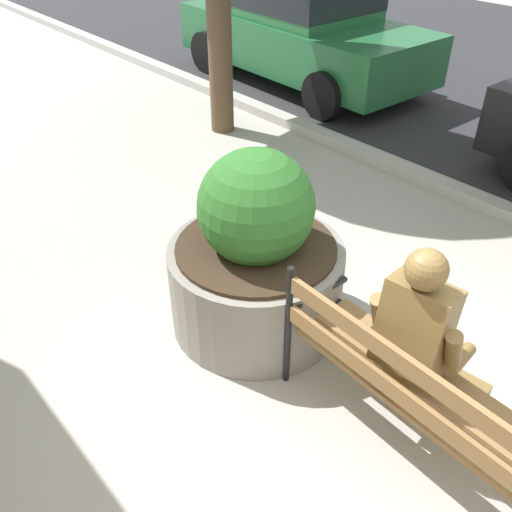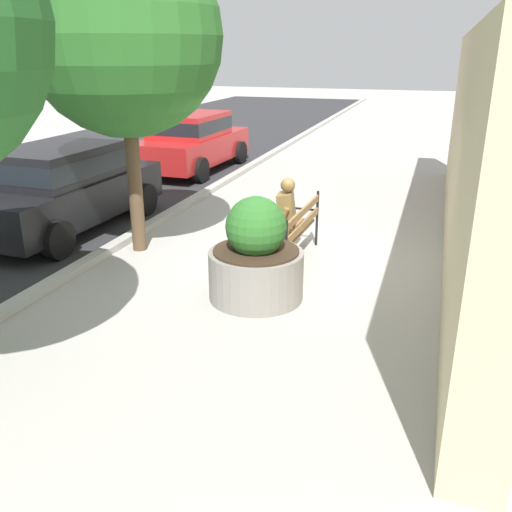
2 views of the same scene
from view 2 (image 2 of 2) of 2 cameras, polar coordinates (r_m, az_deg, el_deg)
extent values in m
plane|color=#ADA8A0|center=(8.85, 3.33, -0.40)|extent=(80.00, 80.00, 0.00)
cube|color=#B2AFA8|center=(9.93, -13.04, 1.82)|extent=(60.00, 0.20, 0.12)
cube|color=#C6B78C|center=(9.62, 21.41, 10.53)|extent=(12.00, 0.50, 3.43)
cube|color=olive|center=(8.64, 4.28, 2.20)|extent=(1.70, 0.17, 0.04)
cube|color=olive|center=(8.69, 3.14, 2.33)|extent=(1.70, 0.17, 0.04)
cube|color=olive|center=(8.74, 2.01, 2.46)|extent=(1.70, 0.17, 0.04)
cube|color=olive|center=(8.56, 4.89, 3.21)|extent=(1.70, 0.10, 0.11)
cube|color=olive|center=(8.50, 4.93, 4.63)|extent=(1.70, 0.10, 0.11)
cylinder|color=black|center=(8.04, -0.13, -0.88)|extent=(0.04, 0.04, 0.45)
cylinder|color=black|center=(7.81, 3.11, 0.39)|extent=(0.04, 0.04, 0.95)
cube|color=black|center=(7.84, 1.24, 1.62)|extent=(0.05, 0.48, 0.03)
cylinder|color=black|center=(9.61, 3.54, 2.73)|extent=(0.04, 0.04, 0.45)
cylinder|color=black|center=(9.42, 6.31, 3.87)|extent=(0.04, 0.04, 0.95)
cube|color=black|center=(9.45, 4.75, 4.88)|extent=(0.05, 0.48, 0.03)
cube|color=olive|center=(8.52, 2.48, 2.76)|extent=(0.38, 0.36, 0.16)
cube|color=olive|center=(8.41, 3.19, 4.79)|extent=(0.39, 0.33, 0.55)
sphere|color=olive|center=(8.32, 3.31, 7.30)|extent=(0.22, 0.22, 0.22)
cylinder|color=olive|center=(8.22, 2.83, 4.05)|extent=(0.11, 0.19, 0.29)
cylinder|color=olive|center=(8.28, 1.84, 2.96)|extent=(0.11, 0.27, 0.10)
cylinder|color=olive|center=(8.64, 3.25, 4.87)|extent=(0.11, 0.19, 0.29)
cylinder|color=olive|center=(8.72, 2.32, 3.86)|extent=(0.11, 0.27, 0.10)
cylinder|color=olive|center=(8.47, 1.45, 2.37)|extent=(0.18, 0.38, 0.14)
cylinder|color=olive|center=(8.59, 0.25, 0.73)|extent=(0.11, 0.11, 0.50)
cube|color=olive|center=(8.67, -0.15, -0.58)|extent=(0.14, 0.25, 0.07)
cylinder|color=olive|center=(8.64, 1.64, 2.74)|extent=(0.18, 0.38, 0.14)
cylinder|color=olive|center=(8.75, 0.46, 1.13)|extent=(0.11, 0.11, 0.50)
cube|color=olive|center=(8.84, 0.08, -0.16)|extent=(0.14, 0.25, 0.07)
cube|color=olive|center=(8.95, -0.02, 0.41)|extent=(0.30, 0.21, 0.16)
cylinder|color=gray|center=(7.40, 0.00, -1.95)|extent=(1.27, 1.27, 0.66)
cylinder|color=#38281C|center=(7.27, 0.00, 0.57)|extent=(1.14, 1.14, 0.03)
sphere|color=#2D6B28|center=(7.17, 0.00, 3.01)|extent=(0.80, 0.80, 0.80)
cylinder|color=brown|center=(9.19, -12.39, 7.47)|extent=(0.23, 0.23, 2.31)
sphere|color=#2D6B28|center=(8.97, -13.53, 21.22)|extent=(2.97, 2.97, 2.97)
cube|color=black|center=(10.77, -19.07, 5.73)|extent=(4.15, 1.83, 0.70)
cube|color=black|center=(10.52, -19.99, 8.93)|extent=(2.18, 1.63, 0.60)
cube|color=black|center=(10.52, -19.99, 8.93)|extent=(2.19, 1.65, 0.33)
cylinder|color=black|center=(12.36, -18.21, 6.26)|extent=(0.65, 0.24, 0.64)
cylinder|color=black|center=(11.41, -11.41, 5.74)|extent=(0.65, 0.24, 0.64)
cylinder|color=black|center=(9.34, -19.80, 1.59)|extent=(0.65, 0.24, 0.64)
cube|color=#B21E1E|center=(15.52, -6.53, 11.00)|extent=(4.15, 1.83, 0.70)
cube|color=#B21E1E|center=(15.30, -6.89, 13.31)|extent=(2.18, 1.63, 0.60)
cube|color=black|center=(15.30, -6.89, 13.31)|extent=(2.19, 1.65, 0.33)
cylinder|color=black|center=(17.12, -7.08, 10.89)|extent=(0.65, 0.24, 0.64)
cylinder|color=black|center=(16.43, -1.69, 10.62)|extent=(0.65, 0.24, 0.64)
cylinder|color=black|center=(14.84, -11.77, 9.12)|extent=(0.65, 0.24, 0.64)
cylinder|color=black|center=(14.03, -5.77, 8.80)|extent=(0.65, 0.24, 0.64)
camera|label=1|loc=(8.92, 19.23, 17.88)|focal=39.27mm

